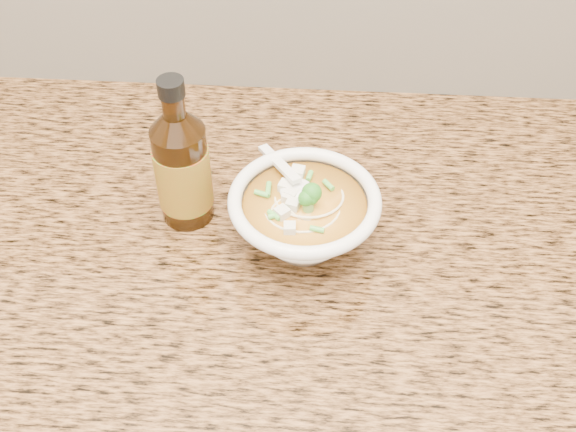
{
  "coord_description": "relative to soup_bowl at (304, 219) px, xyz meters",
  "views": [
    {
      "loc": [
        0.06,
        1.04,
        1.59
      ],
      "look_at": [
        0.02,
        1.65,
        0.95
      ],
      "focal_mm": 45.0,
      "sensor_mm": 36.0,
      "label": 1
    }
  ],
  "objects": [
    {
      "name": "soup_bowl",
      "position": [
        0.0,
        0.0,
        0.0
      ],
      "size": [
        0.19,
        0.2,
        0.1
      ],
      "rotation": [
        0.0,
        0.0,
        0.05
      ],
      "color": "white",
      "rests_on": "counter_slab"
    },
    {
      "name": "counter_slab",
      "position": [
        -0.04,
        0.02,
        -0.06
      ],
      "size": [
        4.0,
        0.68,
        0.04
      ],
      "primitive_type": "cube",
      "color": "brown",
      "rests_on": "cabinet"
    },
    {
      "name": "cabinet",
      "position": [
        -0.04,
        0.02,
        -0.51
      ],
      "size": [
        4.0,
        0.65,
        0.86
      ],
      "primitive_type": "cube",
      "color": "black",
      "rests_on": "ground"
    },
    {
      "name": "hot_sauce_bottle",
      "position": [
        -0.15,
        0.04,
        0.04
      ],
      "size": [
        0.07,
        0.07,
        0.21
      ],
      "rotation": [
        0.0,
        0.0,
        0.0
      ],
      "color": "#391E07",
      "rests_on": "counter_slab"
    }
  ]
}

